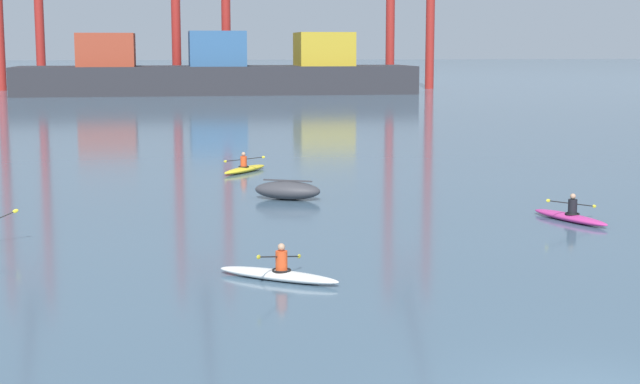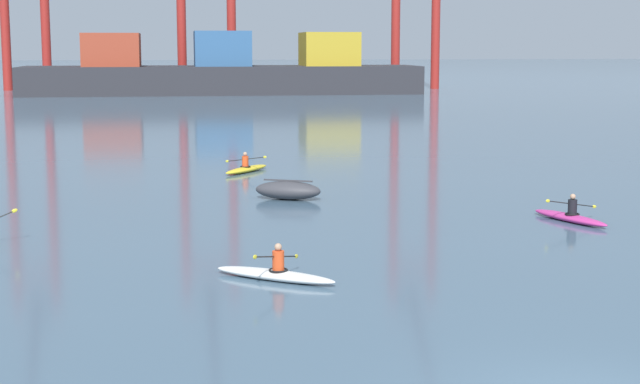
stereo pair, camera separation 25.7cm
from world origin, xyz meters
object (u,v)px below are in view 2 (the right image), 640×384
object	(u,v)px
kayak_magenta	(570,217)
kayak_yellow	(246,168)
capsized_dinghy	(288,190)
container_barge	(223,72)
kayak_white	(275,273)

from	to	relation	value
kayak_magenta	kayak_yellow	bearing A→B (deg)	123.95
kayak_yellow	kayak_magenta	bearing A→B (deg)	-56.05
kayak_magenta	capsized_dinghy	bearing A→B (deg)	145.09
container_barge	kayak_white	distance (m)	96.35
kayak_white	container_barge	bearing A→B (deg)	87.81
kayak_yellow	kayak_magenta	xyz separation A→B (m)	(9.77, -14.50, -0.00)
container_barge	kayak_magenta	size ratio (longest dim) A/B	14.13
kayak_white	kayak_magenta	xyz separation A→B (m)	(10.64, 6.69, 0.00)
kayak_yellow	kayak_white	world-z (taller)	same
capsized_dinghy	kayak_magenta	bearing A→B (deg)	-34.91
container_barge	kayak_magenta	bearing A→B (deg)	-85.55
kayak_yellow	container_barge	bearing A→B (deg)	87.86
capsized_dinghy	kayak_yellow	world-z (taller)	kayak_yellow
container_barge	capsized_dinghy	bearing A→B (deg)	-91.26
container_barge	kayak_white	world-z (taller)	container_barge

